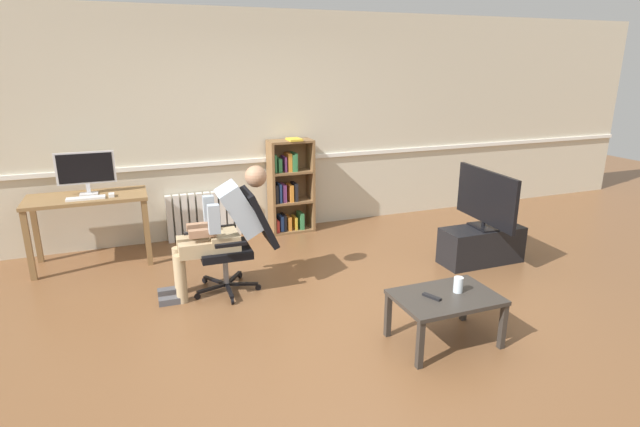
% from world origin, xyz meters
% --- Properties ---
extents(ground_plane, '(18.00, 18.00, 0.00)m').
position_xyz_m(ground_plane, '(0.00, 0.00, 0.00)').
color(ground_plane, brown).
extents(back_wall, '(12.00, 0.13, 2.70)m').
position_xyz_m(back_wall, '(0.00, 2.65, 1.35)').
color(back_wall, beige).
rests_on(back_wall, ground_plane).
extents(computer_desk, '(1.19, 0.59, 0.76)m').
position_xyz_m(computer_desk, '(-1.97, 2.15, 0.64)').
color(computer_desk, olive).
rests_on(computer_desk, ground_plane).
extents(imac_monitor, '(0.58, 0.14, 0.45)m').
position_xyz_m(imac_monitor, '(-1.94, 2.23, 1.02)').
color(imac_monitor, silver).
rests_on(imac_monitor, computer_desk).
extents(keyboard, '(0.37, 0.12, 0.02)m').
position_xyz_m(keyboard, '(-1.96, 2.01, 0.77)').
color(keyboard, white).
rests_on(keyboard, computer_desk).
extents(computer_mouse, '(0.06, 0.10, 0.03)m').
position_xyz_m(computer_mouse, '(-1.72, 2.03, 0.77)').
color(computer_mouse, white).
rests_on(computer_mouse, computer_desk).
extents(bookshelf, '(0.55, 0.30, 1.20)m').
position_xyz_m(bookshelf, '(0.34, 2.44, 0.57)').
color(bookshelf, brown).
rests_on(bookshelf, ground_plane).
extents(radiator, '(0.89, 0.08, 0.58)m').
position_xyz_m(radiator, '(-0.72, 2.54, 0.29)').
color(radiator, white).
rests_on(radiator, ground_plane).
extents(office_chair, '(0.80, 0.61, 0.97)m').
position_xyz_m(office_chair, '(-0.61, 0.95, 0.52)').
color(office_chair, black).
rests_on(office_chair, ground_plane).
extents(person_seated, '(1.05, 0.40, 1.19)m').
position_xyz_m(person_seated, '(-0.78, 0.95, 0.64)').
color(person_seated, tan).
rests_on(person_seated, ground_plane).
extents(tv_stand, '(0.90, 0.36, 0.40)m').
position_xyz_m(tv_stand, '(1.95, 0.67, 0.20)').
color(tv_stand, black).
rests_on(tv_stand, ground_plane).
extents(tv_screen, '(0.22, 0.99, 0.62)m').
position_xyz_m(tv_screen, '(1.95, 0.67, 0.72)').
color(tv_screen, black).
rests_on(tv_screen, tv_stand).
extents(coffee_table, '(0.78, 0.53, 0.40)m').
position_xyz_m(coffee_table, '(0.63, -0.57, 0.35)').
color(coffee_table, '#332D28').
rests_on(coffee_table, ground_plane).
extents(drinking_glass, '(0.07, 0.07, 0.12)m').
position_xyz_m(drinking_glass, '(0.75, -0.55, 0.46)').
color(drinking_glass, silver).
rests_on(drinking_glass, coffee_table).
extents(spare_remote, '(0.09, 0.15, 0.02)m').
position_xyz_m(spare_remote, '(0.51, -0.56, 0.41)').
color(spare_remote, black).
rests_on(spare_remote, coffee_table).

